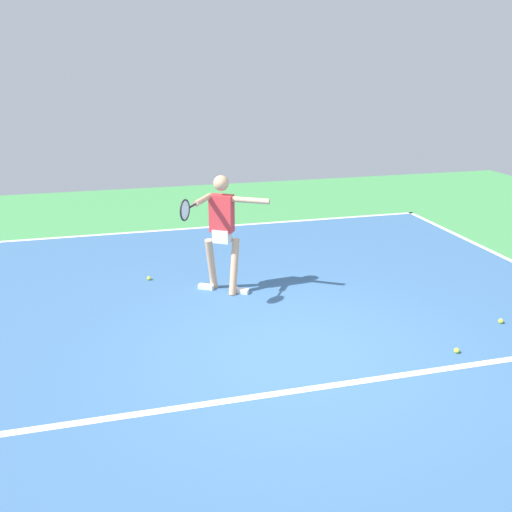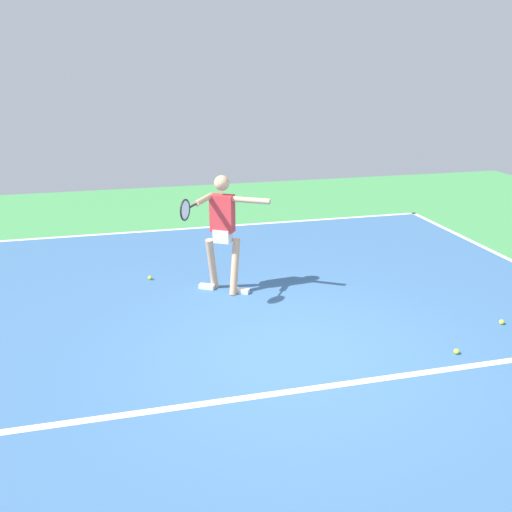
{
  "view_description": "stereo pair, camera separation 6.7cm",
  "coord_description": "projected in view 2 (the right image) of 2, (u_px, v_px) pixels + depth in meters",
  "views": [
    {
      "loc": [
        1.98,
        5.6,
        3.26
      ],
      "look_at": [
        0.24,
        -1.07,
        0.9
      ],
      "focal_mm": 38.99,
      "sensor_mm": 36.0,
      "label": 1
    },
    {
      "loc": [
        1.92,
        5.62,
        3.26
      ],
      "look_at": [
        0.24,
        -1.07,
        0.9
      ],
      "focal_mm": 38.99,
      "sensor_mm": 36.0,
      "label": 2
    }
  ],
  "objects": [
    {
      "name": "ground_plane",
      "position": [
        297.0,
        353.0,
        6.66
      ],
      "size": [
        20.29,
        20.29,
        0.0
      ],
      "primitive_type": "plane",
      "color": "#428E4C"
    },
    {
      "name": "tennis_player",
      "position": [
        222.0,
        226.0,
        8.14
      ],
      "size": [
        1.34,
        1.07,
        1.8
      ],
      "rotation": [
        0.0,
        0.0,
        -0.55
      ],
      "color": "tan",
      "rests_on": "ground_plane"
    },
    {
      "name": "tennis_ball_by_sideline",
      "position": [
        502.0,
        322.0,
        7.39
      ],
      "size": [
        0.07,
        0.07,
        0.07
      ],
      "primitive_type": "sphere",
      "color": "#CCE033",
      "rests_on": "ground_plane"
    },
    {
      "name": "court_line_centre_mark",
      "position": [
        216.0,
        229.0,
        11.71
      ],
      "size": [
        0.1,
        0.3,
        0.01
      ],
      "primitive_type": "cube",
      "color": "white",
      "rests_on": "ground_plane"
    },
    {
      "name": "court_line_baseline_near",
      "position": [
        214.0,
        227.0,
        11.89
      ],
      "size": [
        9.56,
        0.1,
        0.01
      ],
      "primitive_type": "cube",
      "color": "white",
      "rests_on": "ground_plane"
    },
    {
      "name": "tennis_ball_centre_court",
      "position": [
        150.0,
        278.0,
        8.94
      ],
      "size": [
        0.07,
        0.07,
        0.07
      ],
      "primitive_type": "sphere",
      "color": "#CCE033",
      "rests_on": "ground_plane"
    },
    {
      "name": "tennis_ball_far_corner",
      "position": [
        457.0,
        351.0,
        6.63
      ],
      "size": [
        0.07,
        0.07,
        0.07
      ],
      "primitive_type": "sphere",
      "color": "#CCE033",
      "rests_on": "ground_plane"
    },
    {
      "name": "court_line_service",
      "position": [
        319.0,
        387.0,
        5.95
      ],
      "size": [
        7.17,
        0.1,
        0.01
      ],
      "primitive_type": "cube",
      "color": "white",
      "rests_on": "ground_plane"
    },
    {
      "name": "court_surface",
      "position": [
        297.0,
        353.0,
        6.65
      ],
      "size": [
        9.56,
        11.51,
        0.0
      ],
      "primitive_type": "cube",
      "color": "#38608E",
      "rests_on": "ground_plane"
    }
  ]
}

